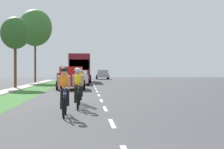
% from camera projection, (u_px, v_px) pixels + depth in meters
% --- Properties ---
extents(ground_plane, '(120.00, 120.00, 0.00)m').
position_uv_depth(ground_plane, '(98.00, 93.00, 24.35)').
color(ground_plane, '#424244').
extents(grass_verge, '(2.18, 70.00, 0.01)m').
position_uv_depth(grass_verge, '(25.00, 93.00, 24.04)').
color(grass_verge, '#38722D').
rests_on(grass_verge, ground_plane).
extents(lane_markings_center, '(0.12, 53.80, 0.01)m').
position_uv_depth(lane_markings_center, '(96.00, 90.00, 28.34)').
color(lane_markings_center, white).
rests_on(lane_markings_center, ground_plane).
extents(cyclist_lead, '(0.42, 1.72, 1.58)m').
position_uv_depth(cyclist_lead, '(64.00, 91.00, 11.96)').
color(cyclist_lead, black).
rests_on(cyclist_lead, ground_plane).
extents(cyclist_trailing, '(0.42, 1.72, 1.58)m').
position_uv_depth(cyclist_trailing, '(78.00, 88.00, 14.35)').
color(cyclist_trailing, black).
rests_on(cyclist_trailing, ground_plane).
extents(cyclist_distant, '(0.42, 1.72, 1.58)m').
position_uv_depth(cyclist_distant, '(79.00, 86.00, 16.47)').
color(cyclist_distant, black).
rests_on(cyclist_distant, ground_plane).
extents(suv_red, '(2.15, 4.70, 1.79)m').
position_uv_depth(suv_red, '(71.00, 77.00, 29.40)').
color(suv_red, red).
rests_on(suv_red, ground_plane).
extents(sedan_white, '(1.98, 4.30, 1.52)m').
position_uv_depth(sedan_white, '(80.00, 78.00, 38.32)').
color(sedan_white, silver).
rests_on(sedan_white, ground_plane).
extents(bus_maroon, '(2.78, 11.60, 3.48)m').
position_uv_depth(bus_maroon, '(80.00, 67.00, 48.70)').
color(bus_maroon, maroon).
rests_on(bus_maroon, ground_plane).
extents(pickup_silver, '(2.22, 5.10, 1.64)m').
position_uv_depth(pickup_silver, '(102.00, 74.00, 65.36)').
color(pickup_silver, '#A5A8AD').
rests_on(pickup_silver, ground_plane).
extents(street_tree_near, '(2.48, 2.48, 6.04)m').
position_uv_depth(street_tree_near, '(15.00, 33.00, 31.53)').
color(street_tree_near, brown).
rests_on(street_tree_near, ground_plane).
extents(street_tree_far, '(4.22, 4.22, 9.24)m').
position_uv_depth(street_tree_far, '(35.00, 28.00, 47.00)').
color(street_tree_far, brown).
rests_on(street_tree_far, ground_plane).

